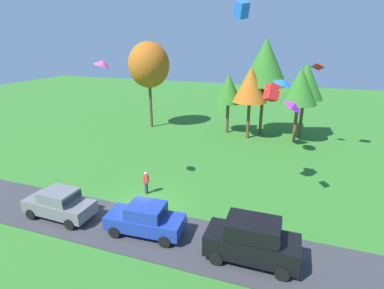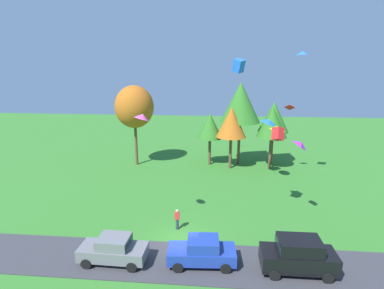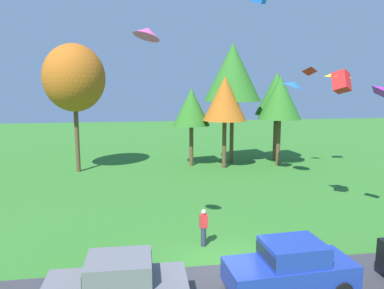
% 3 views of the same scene
% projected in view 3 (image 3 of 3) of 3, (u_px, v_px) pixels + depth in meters
% --- Properties ---
extents(ground_plane, '(120.00, 120.00, 0.00)m').
position_uv_depth(ground_plane, '(227.00, 263.00, 15.16)').
color(ground_plane, '#337528').
extents(car_sedan_near_entrance, '(4.44, 2.04, 1.84)m').
position_uv_depth(car_sedan_near_entrance, '(117.00, 284.00, 11.63)').
color(car_sedan_near_entrance, slate).
rests_on(car_sedan_near_entrance, ground).
extents(car_sedan_mid_row, '(4.50, 2.17, 1.84)m').
position_uv_depth(car_sedan_mid_row, '(291.00, 266.00, 12.79)').
color(car_sedan_mid_row, '#1E389E').
rests_on(car_sedan_mid_row, ground).
extents(person_on_lawn, '(0.36, 0.24, 1.71)m').
position_uv_depth(person_on_lawn, '(204.00, 227.00, 16.66)').
color(person_on_lawn, '#2D334C').
rests_on(person_on_lawn, ground).
extents(tree_right_of_center, '(4.93, 4.93, 10.42)m').
position_uv_depth(tree_right_of_center, '(74.00, 78.00, 30.00)').
color(tree_right_of_center, brown).
rests_on(tree_right_of_center, ground).
extents(tree_far_left, '(3.25, 3.25, 6.86)m').
position_uv_depth(tree_far_left, '(191.00, 107.00, 32.67)').
color(tree_far_left, brown).
rests_on(tree_far_left, ground).
extents(tree_left_of_center, '(3.73, 3.73, 7.86)m').
position_uv_depth(tree_left_of_center, '(225.00, 99.00, 31.65)').
color(tree_left_of_center, brown).
rests_on(tree_left_of_center, ground).
extents(tree_far_right, '(5.13, 5.13, 10.82)m').
position_uv_depth(tree_far_right, '(233.00, 73.00, 33.37)').
color(tree_far_right, brown).
rests_on(tree_far_right, ground).
extents(tree_center_back, '(3.76, 3.76, 7.93)m').
position_uv_depth(tree_center_back, '(280.00, 98.00, 32.66)').
color(tree_center_back, brown).
rests_on(tree_center_back, ground).
extents(tree_lone_near, '(3.94, 3.94, 8.32)m').
position_uv_depth(tree_lone_near, '(277.00, 94.00, 34.85)').
color(tree_lone_near, brown).
rests_on(tree_lone_near, ground).
extents(kite_diamond_near_flag, '(1.13, 1.18, 0.82)m').
position_uv_depth(kite_diamond_near_flag, '(309.00, 70.00, 30.05)').
color(kite_diamond_near_flag, red).
extents(kite_box_high_right, '(1.09, 1.34, 1.35)m').
position_uv_depth(kite_box_high_right, '(341.00, 82.00, 19.78)').
color(kite_box_high_right, red).
extents(kite_delta_topmost, '(2.09, 2.07, 0.84)m').
position_uv_depth(kite_delta_topmost, '(294.00, 84.00, 26.42)').
color(kite_delta_topmost, blue).
extents(kite_diamond_trailing_tail, '(1.31, 1.27, 0.42)m').
position_uv_depth(kite_diamond_trailing_tail, '(338.00, 74.00, 20.06)').
color(kite_diamond_trailing_tail, yellow).
extents(kite_delta_low_drifter, '(1.52, 1.50, 0.69)m').
position_uv_depth(kite_delta_low_drifter, '(147.00, 32.00, 14.47)').
color(kite_delta_low_drifter, '#EA4C9E').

